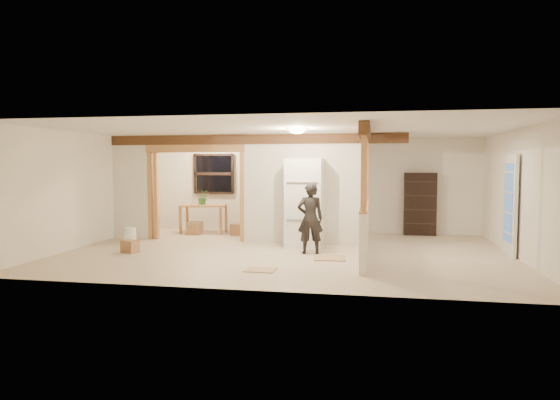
% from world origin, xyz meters
% --- Properties ---
extents(floor, '(9.00, 6.50, 0.01)m').
position_xyz_m(floor, '(0.00, 0.00, -0.01)').
color(floor, '#CAB296').
rests_on(floor, ground).
extents(ceiling, '(9.00, 6.50, 0.01)m').
position_xyz_m(ceiling, '(0.00, 0.00, 2.50)').
color(ceiling, white).
extents(wall_back, '(9.00, 0.01, 2.50)m').
position_xyz_m(wall_back, '(0.00, 3.25, 1.25)').
color(wall_back, white).
rests_on(wall_back, floor).
extents(wall_front, '(9.00, 0.01, 2.50)m').
position_xyz_m(wall_front, '(0.00, -3.25, 1.25)').
color(wall_front, white).
rests_on(wall_front, floor).
extents(wall_left, '(0.01, 6.50, 2.50)m').
position_xyz_m(wall_left, '(-4.50, 0.00, 1.25)').
color(wall_left, white).
rests_on(wall_left, floor).
extents(wall_right, '(0.01, 6.50, 2.50)m').
position_xyz_m(wall_right, '(4.50, 0.00, 1.25)').
color(wall_right, white).
rests_on(wall_right, floor).
extents(partition_left_stub, '(0.90, 0.12, 2.50)m').
position_xyz_m(partition_left_stub, '(-4.05, 1.20, 1.25)').
color(partition_left_stub, silver).
rests_on(partition_left_stub, floor).
extents(partition_center, '(2.80, 0.12, 2.50)m').
position_xyz_m(partition_center, '(0.20, 1.20, 1.25)').
color(partition_center, silver).
rests_on(partition_center, floor).
extents(doorway_frame, '(2.46, 0.14, 2.20)m').
position_xyz_m(doorway_frame, '(-2.40, 1.20, 1.10)').
color(doorway_frame, tan).
rests_on(doorway_frame, floor).
extents(header_beam_back, '(7.00, 0.18, 0.22)m').
position_xyz_m(header_beam_back, '(-1.00, 1.20, 2.38)').
color(header_beam_back, brown).
rests_on(header_beam_back, ceiling).
extents(header_beam_right, '(0.18, 3.30, 0.22)m').
position_xyz_m(header_beam_right, '(1.60, -0.40, 2.38)').
color(header_beam_right, brown).
rests_on(header_beam_right, ceiling).
extents(pony_wall, '(0.12, 3.20, 1.00)m').
position_xyz_m(pony_wall, '(1.60, -0.40, 0.50)').
color(pony_wall, silver).
rests_on(pony_wall, floor).
extents(stud_partition, '(0.14, 3.20, 1.32)m').
position_xyz_m(stud_partition, '(1.60, -0.40, 1.66)').
color(stud_partition, tan).
rests_on(stud_partition, pony_wall).
extents(window_back, '(1.12, 0.10, 1.10)m').
position_xyz_m(window_back, '(-2.60, 3.17, 1.55)').
color(window_back, black).
rests_on(window_back, wall_back).
extents(french_door, '(0.12, 0.86, 2.00)m').
position_xyz_m(french_door, '(4.42, 0.40, 1.00)').
color(french_door, white).
rests_on(french_door, floor).
extents(ceiling_dome_main, '(0.36, 0.36, 0.16)m').
position_xyz_m(ceiling_dome_main, '(0.30, -0.50, 2.48)').
color(ceiling_dome_main, '#FFEABF').
rests_on(ceiling_dome_main, ceiling).
extents(ceiling_dome_util, '(0.32, 0.32, 0.14)m').
position_xyz_m(ceiling_dome_util, '(-2.50, 2.30, 2.48)').
color(ceiling_dome_util, '#FFEABF').
rests_on(ceiling_dome_util, ceiling).
extents(hanging_bulb, '(0.07, 0.07, 0.07)m').
position_xyz_m(hanging_bulb, '(-2.00, 1.60, 2.18)').
color(hanging_bulb, '#FFD88C').
rests_on(hanging_bulb, ceiling).
extents(refrigerator, '(0.79, 0.77, 1.93)m').
position_xyz_m(refrigerator, '(0.28, 0.75, 0.96)').
color(refrigerator, silver).
rests_on(refrigerator, floor).
extents(woman, '(0.59, 0.45, 1.44)m').
position_xyz_m(woman, '(0.51, -0.14, 0.72)').
color(woman, '#2D2A2A').
rests_on(woman, floor).
extents(work_table, '(1.29, 0.82, 0.75)m').
position_xyz_m(work_table, '(-2.65, 2.43, 0.38)').
color(work_table, tan).
rests_on(work_table, floor).
extents(potted_plant, '(0.40, 0.37, 0.38)m').
position_xyz_m(potted_plant, '(-2.66, 2.43, 0.94)').
color(potted_plant, '#266229').
rests_on(potted_plant, work_table).
extents(shop_vac, '(0.47, 0.47, 0.56)m').
position_xyz_m(shop_vac, '(-4.08, 1.99, 0.28)').
color(shop_vac, '#A61619').
rests_on(shop_vac, floor).
extents(bookshelf, '(0.80, 0.27, 1.59)m').
position_xyz_m(bookshelf, '(2.94, 3.05, 0.80)').
color(bookshelf, black).
rests_on(bookshelf, floor).
extents(bucket, '(0.36, 0.36, 0.37)m').
position_xyz_m(bucket, '(-3.67, 0.33, 0.19)').
color(bucket, silver).
rests_on(bucket, floor).
extents(box_util_a, '(0.39, 0.35, 0.30)m').
position_xyz_m(box_util_a, '(-1.62, 2.17, 0.15)').
color(box_util_a, '#9D714B').
rests_on(box_util_a, floor).
extents(box_util_b, '(0.36, 0.36, 0.32)m').
position_xyz_m(box_util_b, '(-2.78, 2.12, 0.16)').
color(box_util_b, '#9D714B').
rests_on(box_util_b, floor).
extents(box_front, '(0.37, 0.34, 0.25)m').
position_xyz_m(box_front, '(-3.13, -0.69, 0.13)').
color(box_front, '#9D714B').
rests_on(box_front, floor).
extents(floor_panel_near, '(0.64, 0.64, 0.02)m').
position_xyz_m(floor_panel_near, '(0.96, -0.59, 0.01)').
color(floor_panel_near, tan).
rests_on(floor_panel_near, floor).
extents(floor_panel_far, '(0.52, 0.42, 0.02)m').
position_xyz_m(floor_panel_far, '(-0.11, -1.90, 0.01)').
color(floor_panel_far, tan).
rests_on(floor_panel_far, floor).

